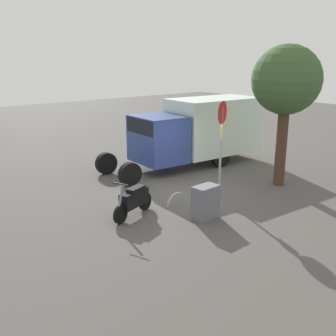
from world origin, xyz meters
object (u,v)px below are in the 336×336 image
(box_truck_near, at_px, (197,129))
(street_tree, at_px, (286,82))
(utility_cabinet, at_px, (206,202))
(stop_sign, at_px, (221,134))
(bike_rack_hoop, at_px, (177,205))
(motorcycle, at_px, (134,200))

(box_truck_near, bearing_deg, street_tree, 98.40)
(utility_cabinet, bearing_deg, box_truck_near, -131.46)
(box_truck_near, height_order, utility_cabinet, box_truck_near)
(stop_sign, relative_size, street_tree, 0.64)
(stop_sign, height_order, utility_cabinet, stop_sign)
(box_truck_near, bearing_deg, bike_rack_hoop, 42.97)
(street_tree, bearing_deg, stop_sign, -11.98)
(motorcycle, xyz_separation_m, bike_rack_hoop, (-1.61, 0.10, -0.52))
(motorcycle, bearing_deg, bike_rack_hoop, 157.67)
(utility_cabinet, height_order, bike_rack_hoop, utility_cabinet)
(bike_rack_hoop, bearing_deg, street_tree, 168.88)
(stop_sign, distance_m, street_tree, 3.15)
(stop_sign, xyz_separation_m, utility_cabinet, (1.80, 1.11, -1.68))
(utility_cabinet, distance_m, bike_rack_hoop, 1.49)
(motorcycle, height_order, stop_sign, stop_sign)
(street_tree, bearing_deg, box_truck_near, -85.60)
(motorcycle, bearing_deg, stop_sign, 154.43)
(street_tree, relative_size, bike_rack_hoop, 6.00)
(stop_sign, distance_m, utility_cabinet, 2.70)
(box_truck_near, height_order, stop_sign, stop_sign)
(box_truck_near, height_order, street_tree, street_tree)
(stop_sign, height_order, bike_rack_hoop, stop_sign)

